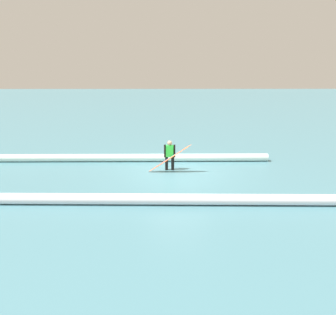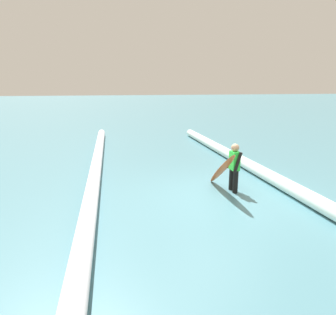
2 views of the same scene
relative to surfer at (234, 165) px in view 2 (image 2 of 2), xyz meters
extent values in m
plane|color=teal|center=(-0.33, 0.50, -0.77)|extent=(166.81, 166.81, 0.00)
cylinder|color=black|center=(-0.14, 0.00, -0.45)|extent=(0.14, 0.14, 0.64)
cylinder|color=black|center=(0.14, 0.00, -0.45)|extent=(0.14, 0.14, 0.64)
cube|color=#2DD83F|center=(0.00, 0.00, 0.13)|extent=(0.34, 0.20, 0.52)
sphere|color=tan|center=(0.00, 0.00, 0.50)|extent=(0.22, 0.22, 0.22)
cylinder|color=black|center=(-0.21, 0.00, 0.13)|extent=(0.09, 0.24, 0.58)
cylinder|color=black|center=(0.21, 0.00, 0.13)|extent=(0.09, 0.25, 0.58)
ellipsoid|color=#E55926|center=(0.00, 0.37, -0.11)|extent=(1.95, 0.40, 1.34)
ellipsoid|color=blue|center=(0.00, 0.37, -0.11)|extent=(1.56, 0.21, 1.08)
cylinder|color=white|center=(2.17, -1.44, -0.58)|extent=(14.33, 0.45, 0.38)
cylinder|color=white|center=(1.26, 3.87, -0.58)|extent=(18.31, 0.79, 0.37)
camera|label=1|loc=(0.23, 13.45, 3.48)|focal=32.63mm
camera|label=2|loc=(-7.38, 3.48, 2.17)|focal=31.69mm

